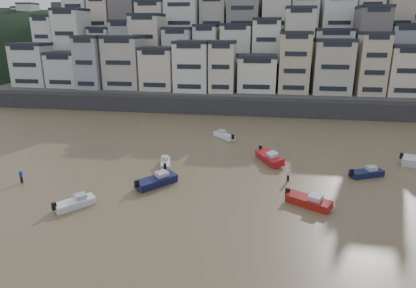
% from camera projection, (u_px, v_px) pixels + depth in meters
% --- Properties ---
extents(sea_strip, '(340.00, 340.00, 0.00)m').
position_uv_depth(sea_strip, '(4.00, 68.00, 175.34)').
color(sea_strip, '#455C62').
rests_on(sea_strip, ground).
extents(harbor_wall, '(140.00, 3.00, 3.50)m').
position_uv_depth(harbor_wall, '(248.00, 107.00, 81.22)').
color(harbor_wall, '#38383A').
rests_on(harbor_wall, ground).
extents(hillside, '(141.04, 66.00, 50.00)m').
position_uv_depth(hillside, '(272.00, 46.00, 114.59)').
color(hillside, '#4C4C47').
rests_on(hillside, ground).
extents(headland, '(216.00, 135.00, 53.33)m').
position_uv_depth(headland, '(19.00, 71.00, 163.63)').
color(headland, black).
rests_on(headland, ground).
extents(boat_e, '(4.67, 6.37, 1.68)m').
position_uv_depth(boat_e, '(269.00, 157.00, 52.90)').
color(boat_e, '#AB151A').
rests_on(boat_e, ground).
extents(boat_h, '(4.66, 4.67, 1.36)m').
position_uv_depth(boat_h, '(224.00, 135.00, 64.24)').
color(boat_h, white).
rests_on(boat_h, ground).
extents(boat_d, '(5.09, 3.49, 1.33)m').
position_uv_depth(boat_d, '(367.00, 172.00, 47.81)').
color(boat_d, '#13193C').
rests_on(boat_d, ground).
extents(boat_j, '(4.13, 4.52, 1.26)m').
position_uv_depth(boat_j, '(75.00, 202.00, 39.65)').
color(boat_j, white).
rests_on(boat_j, ground).
extents(boat_f, '(2.51, 4.63, 1.20)m').
position_uv_depth(boat_f, '(165.00, 162.00, 51.34)').
color(boat_f, silver).
rests_on(boat_f, ground).
extents(boat_b, '(5.51, 4.26, 1.46)m').
position_uv_depth(boat_b, '(309.00, 200.00, 39.94)').
color(boat_b, maroon).
rests_on(boat_b, ground).
extents(boat_c, '(5.13, 5.75, 1.59)m').
position_uv_depth(boat_c, '(156.00, 179.00, 45.08)').
color(boat_c, '#141A41').
rests_on(boat_c, ground).
extents(person_blue, '(0.44, 0.44, 1.74)m').
position_uv_depth(person_blue, '(21.00, 176.00, 45.84)').
color(person_blue, '#1B32CD').
rests_on(person_blue, ground).
extents(person_pink, '(0.44, 0.44, 1.74)m').
position_uv_depth(person_pink, '(288.00, 175.00, 46.39)').
color(person_pink, '#F0AAC3').
rests_on(person_pink, ground).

